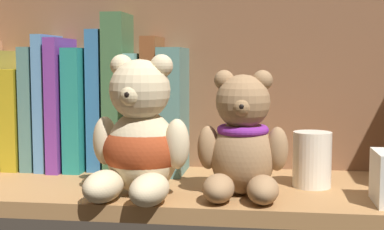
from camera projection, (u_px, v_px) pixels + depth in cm
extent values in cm
cube|color=#9E7042|center=(177.00, 191.00, 75.56)|extent=(76.48, 24.42, 2.00)
cube|color=brown|center=(190.00, 73.00, 86.66)|extent=(78.88, 1.20, 33.27)
cube|color=#A4943D|center=(8.00, 108.00, 88.50)|extent=(2.42, 10.47, 18.10)
cube|color=#A6901B|center=(25.00, 117.00, 88.26)|extent=(2.47, 12.69, 15.28)
cube|color=slate|center=(41.00, 107.00, 87.74)|extent=(1.86, 12.47, 18.55)
cube|color=#5388BA|center=(54.00, 102.00, 87.35)|extent=(1.67, 13.04, 20.37)
cube|color=#723290|center=(68.00, 103.00, 87.08)|extent=(1.83, 14.44, 19.88)
cube|color=teal|center=(84.00, 108.00, 86.79)|extent=(2.57, 13.17, 18.41)
cube|color=teal|center=(101.00, 100.00, 86.27)|extent=(2.09, 9.36, 21.14)
cube|color=#40673F|center=(121.00, 92.00, 85.73)|extent=(3.19, 10.42, 23.54)
cube|color=#6FB5AD|center=(140.00, 111.00, 85.63)|extent=(1.72, 13.21, 17.58)
cube|color=brown|center=(155.00, 104.00, 85.18)|extent=(2.24, 11.14, 20.06)
cube|color=slate|center=(176.00, 109.00, 84.81)|extent=(3.40, 14.81, 18.42)
ellipsoid|color=beige|center=(142.00, 152.00, 69.20)|extent=(8.96, 8.22, 10.54)
sphere|color=beige|center=(140.00, 90.00, 67.94)|extent=(7.50, 7.50, 7.50)
sphere|color=beige|center=(122.00, 66.00, 68.91)|extent=(2.81, 2.81, 2.81)
sphere|color=beige|center=(162.00, 66.00, 67.39)|extent=(2.81, 2.81, 2.81)
sphere|color=beige|center=(131.00, 95.00, 65.45)|extent=(2.81, 2.81, 2.81)
sphere|color=black|center=(128.00, 95.00, 64.51)|extent=(0.98, 0.98, 0.98)
ellipsoid|color=beige|center=(103.00, 186.00, 65.61)|extent=(5.28, 7.61, 3.75)
ellipsoid|color=beige|center=(149.00, 190.00, 63.92)|extent=(5.28, 7.61, 3.75)
ellipsoid|color=beige|center=(105.00, 141.00, 69.95)|extent=(3.49, 3.49, 6.09)
ellipsoid|color=beige|center=(177.00, 144.00, 67.19)|extent=(3.49, 3.49, 6.09)
ellipsoid|color=#96381A|center=(142.00, 150.00, 69.17)|extent=(9.70, 8.96, 7.38)
ellipsoid|color=#93704C|center=(243.00, 157.00, 69.21)|extent=(7.97, 7.32, 9.38)
sphere|color=#93704C|center=(243.00, 102.00, 68.07)|extent=(6.67, 6.67, 6.67)
sphere|color=#93704C|center=(224.00, 80.00, 68.60)|extent=(2.50, 2.50, 2.50)
sphere|color=#93704C|center=(262.00, 80.00, 67.97)|extent=(2.50, 2.50, 2.50)
sphere|color=#9B754E|center=(242.00, 107.00, 65.78)|extent=(2.50, 2.50, 2.50)
sphere|color=black|center=(242.00, 107.00, 64.91)|extent=(0.88, 0.88, 0.88)
ellipsoid|color=#93704C|center=(219.00, 188.00, 65.47)|extent=(3.76, 6.26, 3.34)
ellipsoid|color=#93704C|center=(263.00, 190.00, 64.77)|extent=(3.76, 6.26, 3.34)
ellipsoid|color=#93704C|center=(208.00, 147.00, 69.21)|extent=(2.71, 2.71, 5.42)
ellipsoid|color=#93704C|center=(277.00, 149.00, 68.07)|extent=(2.71, 2.71, 5.42)
torus|color=#78258D|center=(243.00, 130.00, 68.88)|extent=(6.40, 6.40, 1.20)
cylinder|color=silver|center=(312.00, 159.00, 73.34)|extent=(5.03, 5.03, 7.29)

